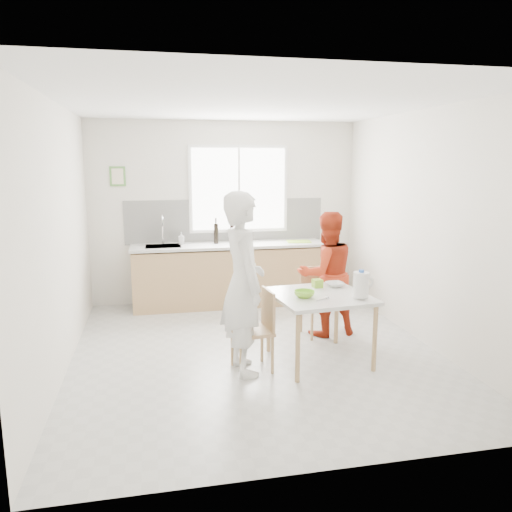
{
  "coord_description": "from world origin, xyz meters",
  "views": [
    {
      "loc": [
        -1.08,
        -5.2,
        2.11
      ],
      "look_at": [
        0.04,
        0.2,
        1.06
      ],
      "focal_mm": 35.0,
      "sensor_mm": 36.0,
      "label": 1
    }
  ],
  "objects_px": {
    "chair_left": "(258,326)",
    "chair_far": "(317,298)",
    "bowl_green": "(304,294)",
    "wine_bottle_a": "(232,231)",
    "person_red": "(326,274)",
    "milk_jug": "(361,284)",
    "bowl_white": "(335,284)",
    "wine_bottle_b": "(216,233)",
    "dining_table": "(320,301)",
    "person_white": "(243,284)"
  },
  "relations": [
    {
      "from": "chair_left",
      "to": "chair_far",
      "type": "bearing_deg",
      "value": 128.08
    },
    {
      "from": "bowl_green",
      "to": "wine_bottle_a",
      "type": "distance_m",
      "value": 2.61
    },
    {
      "from": "chair_far",
      "to": "person_red",
      "type": "distance_m",
      "value": 0.32
    },
    {
      "from": "milk_jug",
      "to": "bowl_white",
      "type": "bearing_deg",
      "value": 92.62
    },
    {
      "from": "person_red",
      "to": "wine_bottle_b",
      "type": "bearing_deg",
      "value": -60.45
    },
    {
      "from": "chair_left",
      "to": "person_red",
      "type": "bearing_deg",
      "value": 123.88
    },
    {
      "from": "dining_table",
      "to": "chair_far",
      "type": "distance_m",
      "value": 0.91
    },
    {
      "from": "chair_left",
      "to": "bowl_green",
      "type": "bearing_deg",
      "value": 84.14
    },
    {
      "from": "wine_bottle_a",
      "to": "wine_bottle_b",
      "type": "height_order",
      "value": "wine_bottle_a"
    },
    {
      "from": "milk_jug",
      "to": "wine_bottle_b",
      "type": "height_order",
      "value": "wine_bottle_b"
    },
    {
      "from": "chair_far",
      "to": "person_white",
      "type": "xyz_separation_m",
      "value": [
        -1.1,
        -0.94,
        0.46
      ]
    },
    {
      "from": "dining_table",
      "to": "bowl_green",
      "type": "height_order",
      "value": "bowl_green"
    },
    {
      "from": "chair_far",
      "to": "bowl_white",
      "type": "height_order",
      "value": "chair_far"
    },
    {
      "from": "bowl_white",
      "to": "milk_jug",
      "type": "bearing_deg",
      "value": -81.15
    },
    {
      "from": "wine_bottle_b",
      "to": "bowl_green",
      "type": "bearing_deg",
      "value": -76.41
    },
    {
      "from": "person_white",
      "to": "wine_bottle_b",
      "type": "distance_m",
      "value": 2.49
    },
    {
      "from": "chair_left",
      "to": "milk_jug",
      "type": "distance_m",
      "value": 1.13
    },
    {
      "from": "chair_left",
      "to": "person_white",
      "type": "distance_m",
      "value": 0.48
    },
    {
      "from": "dining_table",
      "to": "bowl_green",
      "type": "distance_m",
      "value": 0.23
    },
    {
      "from": "chair_far",
      "to": "person_red",
      "type": "xyz_separation_m",
      "value": [
        0.1,
        -0.04,
        0.3
      ]
    },
    {
      "from": "milk_jug",
      "to": "chair_far",
      "type": "bearing_deg",
      "value": 88.65
    },
    {
      "from": "dining_table",
      "to": "chair_left",
      "type": "xyz_separation_m",
      "value": [
        -0.68,
        -0.07,
        -0.2
      ]
    },
    {
      "from": "bowl_green",
      "to": "dining_table",
      "type": "bearing_deg",
      "value": 20.27
    },
    {
      "from": "person_white",
      "to": "person_red",
      "type": "height_order",
      "value": "person_white"
    },
    {
      "from": "chair_far",
      "to": "wine_bottle_a",
      "type": "relative_size",
      "value": 2.59
    },
    {
      "from": "chair_left",
      "to": "dining_table",
      "type": "bearing_deg",
      "value": 90.0
    },
    {
      "from": "chair_left",
      "to": "milk_jug",
      "type": "height_order",
      "value": "milk_jug"
    },
    {
      "from": "person_white",
      "to": "bowl_green",
      "type": "height_order",
      "value": "person_white"
    },
    {
      "from": "milk_jug",
      "to": "wine_bottle_a",
      "type": "height_order",
      "value": "wine_bottle_a"
    },
    {
      "from": "person_white",
      "to": "wine_bottle_b",
      "type": "xyz_separation_m",
      "value": [
        0.05,
        2.48,
        0.15
      ]
    },
    {
      "from": "person_white",
      "to": "bowl_white",
      "type": "xyz_separation_m",
      "value": [
        1.11,
        0.37,
        -0.15
      ]
    },
    {
      "from": "chair_far",
      "to": "wine_bottle_b",
      "type": "height_order",
      "value": "wine_bottle_b"
    },
    {
      "from": "person_white",
      "to": "person_red",
      "type": "xyz_separation_m",
      "value": [
        1.19,
        0.89,
        -0.15
      ]
    },
    {
      "from": "dining_table",
      "to": "person_white",
      "type": "bearing_deg",
      "value": -173.76
    },
    {
      "from": "wine_bottle_a",
      "to": "dining_table",
      "type": "bearing_deg",
      "value": -77.85
    },
    {
      "from": "person_white",
      "to": "person_red",
      "type": "relative_size",
      "value": 1.2
    },
    {
      "from": "wine_bottle_a",
      "to": "wine_bottle_b",
      "type": "distance_m",
      "value": 0.27
    },
    {
      "from": "chair_left",
      "to": "bowl_white",
      "type": "distance_m",
      "value": 1.06
    },
    {
      "from": "milk_jug",
      "to": "wine_bottle_b",
      "type": "distance_m",
      "value": 2.88
    },
    {
      "from": "bowl_white",
      "to": "wine_bottle_b",
      "type": "height_order",
      "value": "wine_bottle_b"
    },
    {
      "from": "milk_jug",
      "to": "wine_bottle_a",
      "type": "distance_m",
      "value": 2.89
    },
    {
      "from": "bowl_green",
      "to": "bowl_white",
      "type": "height_order",
      "value": "bowl_green"
    },
    {
      "from": "dining_table",
      "to": "bowl_green",
      "type": "xyz_separation_m",
      "value": [
        -0.19,
        -0.07,
        0.11
      ]
    },
    {
      "from": "chair_far",
      "to": "bowl_green",
      "type": "relative_size",
      "value": 3.87
    },
    {
      "from": "person_white",
      "to": "chair_left",
      "type": "bearing_deg",
      "value": -90.0
    },
    {
      "from": "bowl_white",
      "to": "wine_bottle_a",
      "type": "relative_size",
      "value": 0.62
    },
    {
      "from": "chair_left",
      "to": "bowl_white",
      "type": "height_order",
      "value": "chair_left"
    },
    {
      "from": "person_white",
      "to": "chair_far",
      "type": "bearing_deg",
      "value": -55.71
    },
    {
      "from": "chair_left",
      "to": "milk_jug",
      "type": "xyz_separation_m",
      "value": [
        1.04,
        -0.17,
        0.43
      ]
    },
    {
      "from": "chair_left",
      "to": "person_white",
      "type": "xyz_separation_m",
      "value": [
        -0.15,
        -0.02,
        0.46
      ]
    }
  ]
}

